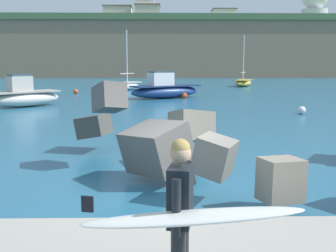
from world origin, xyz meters
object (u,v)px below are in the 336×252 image
Objects in this scene: surfer_with_board at (182,215)px; mooring_buoy_outer at (184,96)px; boat_mid_left at (25,96)px; station_building_annex at (148,14)px; station_building_east at (118,17)px; mooring_buoy_middle at (76,91)px; boat_mid_right at (165,89)px; boat_mid_centre at (243,83)px; station_building_central at (145,11)px; mooring_buoy_inner at (302,110)px; radar_dome at (315,3)px; station_building_west at (224,18)px; boat_near_left at (126,86)px.

surfer_with_board reaches higher than mooring_buoy_outer.
station_building_annex reaches higher than boat_mid_left.
station_building_east is (-12.97, 75.11, 14.80)m from mooring_buoy_outer.
boat_mid_right is at bearing -30.82° from mooring_buoy_middle.
boat_mid_left is 0.71× the size of boat_mid_right.
boat_mid_centre is 0.86× the size of station_building_central.
boat_mid_centre is 13.99× the size of mooring_buoy_outer.
boat_mid_left reaches higher than mooring_buoy_middle.
mooring_buoy_inner is (16.55, -4.25, -0.47)m from boat_mid_left.
station_building_annex is (-13.24, 48.12, 13.97)m from boat_mid_centre.
station_building_annex is (5.82, 71.39, 13.76)m from boat_mid_left.
mooring_buoy_inner is at bearing -54.88° from boat_mid_right.
radar_dome is 49.09m from station_building_east.
boat_mid_right is at bearing 89.68° from surfer_with_board.
boat_mid_left reaches higher than mooring_buoy_inner.
station_building_west is (16.47, 102.69, 13.37)m from surfer_with_board.
radar_dome is (45.77, 71.35, 16.47)m from boat_mid_left.
station_building_east is (-18.81, 85.49, 14.80)m from mooring_buoy_inner.
boat_mid_centre is (10.08, 45.28, -0.80)m from surfer_with_board.
mooring_buoy_middle is at bearing -109.45° from station_building_west.
station_building_east is (-27.72, 0.56, 0.37)m from station_building_west.
boat_mid_centre is 0.94× the size of station_building_annex.
mooring_buoy_inner is 0.07× the size of station_building_west.
boat_mid_centre is 0.99× the size of station_building_west.
radar_dome is (29.23, 75.60, 16.94)m from mooring_buoy_inner.
mooring_buoy_outer is (-5.84, 10.38, 0.00)m from mooring_buoy_inner.
surfer_with_board is at bearing -90.32° from boat_mid_right.
boat_mid_centre reaches higher than boat_mid_left.
station_building_central is at bearing 99.01° from station_building_annex.
radar_dome is at bearing 68.86° from mooring_buoy_inner.
station_building_annex is at bearing 89.26° from boat_near_left.
mooring_buoy_middle is 66.59m from station_building_central.
mooring_buoy_outer is at bearing -80.20° from station_building_east.
boat_near_left is at bearing 112.04° from boat_mid_right.
mooring_buoy_inner is 1.00× the size of mooring_buoy_outer.
mooring_buoy_middle is at bearing -93.72° from station_building_central.
boat_near_left is 61.47m from station_building_central.
surfer_with_board is at bearing -76.35° from mooring_buoy_middle.
station_building_east reaches higher than boat_mid_centre.
boat_near_left is 56.88m from station_building_annex.
boat_mid_centre is 56.45m from station_building_central.
boat_near_left is 0.99× the size of boat_mid_right.
boat_near_left is at bearing -90.74° from station_building_annex.
mooring_buoy_outer is at bearing 86.50° from surfer_with_board.
boat_mid_left is 0.69× the size of station_building_annex.
boat_near_left is 1.01× the size of station_building_west.
boat_mid_centre is at bearing 77.45° from surfer_with_board.
boat_mid_left is 10.25× the size of mooring_buoy_middle.
boat_mid_centre is 0.97× the size of boat_mid_right.
station_building_west is 20.94m from station_building_central.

